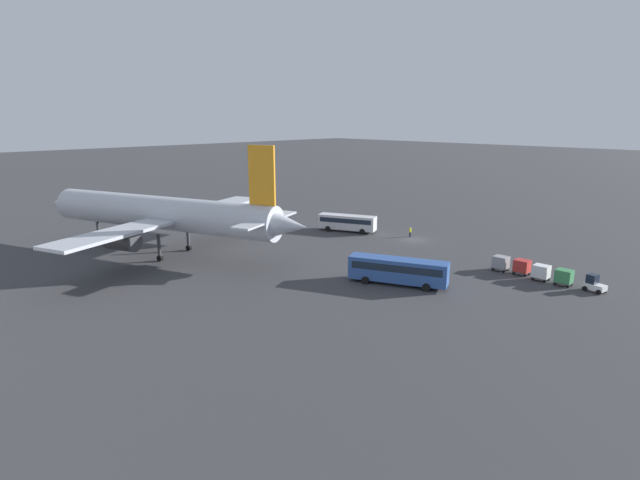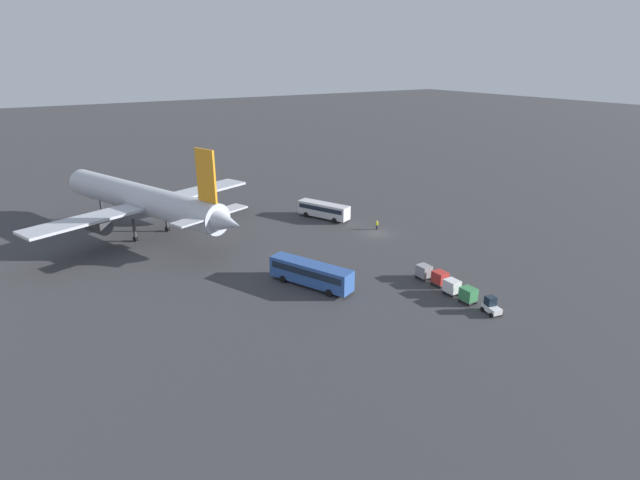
% 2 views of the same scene
% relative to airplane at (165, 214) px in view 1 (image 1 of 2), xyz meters
% --- Properties ---
extents(ground_plane, '(600.00, 600.00, 0.00)m').
position_rel_airplane_xyz_m(ground_plane, '(-21.42, -34.97, -6.43)').
color(ground_plane, '#38383A').
extents(airplane, '(47.20, 40.85, 17.10)m').
position_rel_airplane_xyz_m(airplane, '(0.00, 0.00, 0.00)').
color(airplane, '#B2B7C1').
rests_on(airplane, ground).
extents(shuttle_bus_near, '(10.83, 6.62, 3.05)m').
position_rel_airplane_xyz_m(shuttle_bus_near, '(-8.77, -31.71, -4.60)').
color(shuttle_bus_near, silver).
rests_on(shuttle_bus_near, ground).
extents(shuttle_bus_far, '(12.48, 7.35, 3.35)m').
position_rel_airplane_xyz_m(shuttle_bus_far, '(-33.58, -13.77, -4.43)').
color(shuttle_bus_far, '#2D5199').
rests_on(shuttle_bus_far, ground).
extents(baggage_tug, '(2.61, 2.05, 2.10)m').
position_rel_airplane_xyz_m(baggage_tug, '(-52.10, -28.59, -5.49)').
color(baggage_tug, white).
rests_on(baggage_tug, ground).
extents(worker_person, '(0.38, 0.38, 1.74)m').
position_rel_airplane_xyz_m(worker_person, '(-19.62, -36.38, -5.56)').
color(worker_person, '#1E1E2D').
rests_on(worker_person, ground).
extents(cargo_cart_green, '(2.01, 1.70, 2.06)m').
position_rel_airplane_xyz_m(cargo_cart_green, '(-48.68, -28.25, -5.24)').
color(cargo_cart_green, '#38383D').
rests_on(cargo_cart_green, ground).
extents(cargo_cart_white, '(2.01, 1.70, 2.06)m').
position_rel_airplane_xyz_m(cargo_cart_white, '(-45.85, -28.25, -5.24)').
color(cargo_cart_white, '#38383D').
rests_on(cargo_cart_white, ground).
extents(cargo_cart_red, '(2.01, 1.70, 2.06)m').
position_rel_airplane_xyz_m(cargo_cart_red, '(-43.02, -28.88, -5.24)').
color(cargo_cart_red, '#38383D').
rests_on(cargo_cart_red, ground).
extents(cargo_cart_grey, '(2.01, 1.70, 2.06)m').
position_rel_airplane_xyz_m(cargo_cart_grey, '(-40.19, -28.56, -5.24)').
color(cargo_cart_grey, '#38383D').
rests_on(cargo_cart_grey, ground).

